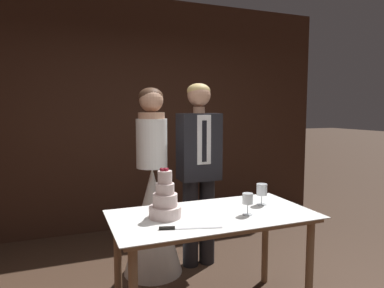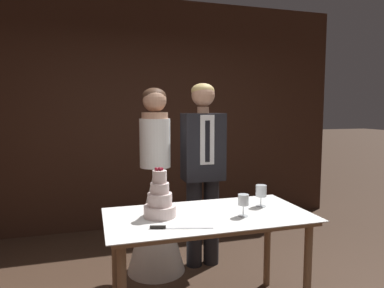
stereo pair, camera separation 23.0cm
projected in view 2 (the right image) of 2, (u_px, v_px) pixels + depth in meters
wall_back at (143, 115)px, 4.38m from camera, size 5.37×0.12×2.89m
cake_table at (208, 227)px, 2.45m from camera, size 1.45×0.75×0.77m
tiered_cake at (160, 201)px, 2.37m from camera, size 0.23×0.23×0.35m
cake_knife at (169, 227)px, 2.14m from camera, size 0.39×0.13×0.02m
wine_glass_near at (261, 192)px, 2.62m from camera, size 0.08×0.08×0.17m
wine_glass_middle at (243, 201)px, 2.38m from camera, size 0.08×0.08×0.16m
bride at (156, 205)px, 3.17m from camera, size 0.54×0.54×1.71m
groom at (203, 164)px, 3.26m from camera, size 0.39×0.25×1.76m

